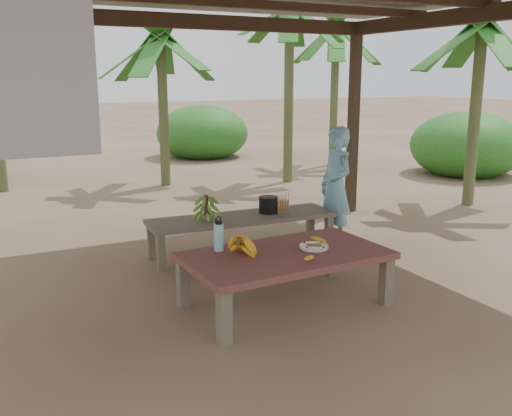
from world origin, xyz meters
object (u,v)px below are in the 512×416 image
work_table (286,260)px  bench (242,221)px  woman (336,187)px  ripe_banana_bunch (239,246)px  cooking_pot (268,205)px  plate (314,247)px  water_flask (219,236)px

work_table → bench: work_table is taller
woman → ripe_banana_bunch: bearing=-52.3°
ripe_banana_bunch → cooking_pot: bearing=54.0°
bench → ripe_banana_bunch: 1.66m
plate → work_table: bearing=177.4°
work_table → woman: 2.07m
plate → woman: size_ratio=0.18×
work_table → water_flask: 0.64m
bench → plate: size_ratio=8.43×
work_table → cooking_pot: size_ratio=8.35×
work_table → bench: bearing=76.1°
bench → woman: bearing=-5.6°
ripe_banana_bunch → water_flask: size_ratio=0.93×
ripe_banana_bunch → work_table: bearing=-15.4°
work_table → bench: size_ratio=0.82×
water_flask → woman: (2.00, 1.08, 0.09)m
ripe_banana_bunch → woman: woman is taller
work_table → plate: (0.29, -0.01, 0.08)m
plate → woman: (1.20, 1.42, 0.21)m
bench → water_flask: water_flask is taller
work_table → plate: 0.30m
work_table → ripe_banana_bunch: 0.45m
plate → cooking_pot: 1.65m
plate → cooking_pot: (0.38, 1.61, 0.03)m
work_table → bench: (0.32, 1.59, -0.04)m
bench → woman: (1.17, -0.19, 0.33)m
work_table → cooking_pot: cooking_pot is taller
bench → plate: 1.61m
work_table → woman: (1.49, 1.40, 0.29)m
plate → woman: 1.87m
ripe_banana_bunch → plate: (0.70, -0.13, -0.07)m
water_flask → cooking_pot: water_flask is taller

